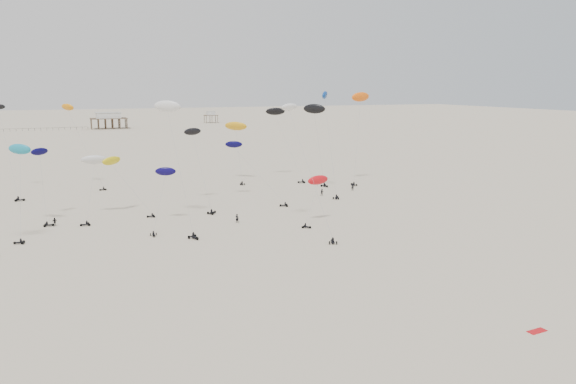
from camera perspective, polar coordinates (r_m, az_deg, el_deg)
name	(u,v)px	position (r m, az deg, el deg)	size (l,w,h in m)	color
ground_plane	(172,157)	(207.26, -11.67, 3.48)	(900.00, 900.00, 0.00)	#C1B399
pavilion_main	(109,122)	(354.06, -17.74, 6.82)	(21.00, 13.00, 9.80)	brown
pavilion_small	(211,118)	(395.01, -7.84, 7.48)	(9.00, 7.00, 8.00)	brown
pier_fence	(13,130)	(354.22, -26.15, 5.68)	(80.20, 0.20, 1.50)	black
rig_1	(306,159)	(96.64, 1.87, 3.34)	(5.23, 15.82, 24.49)	black
rig_2	(74,121)	(150.41, -20.94, 6.75)	(9.75, 11.00, 22.01)	black
rig_3	(163,184)	(105.55, -12.59, 0.76)	(6.71, 11.54, 13.27)	black
rig_4	(172,131)	(103.96, -11.67, 6.13)	(5.46, 17.37, 24.44)	black
rig_5	(199,156)	(120.59, -9.08, 3.61)	(4.27, 15.17, 19.10)	black
rig_6	(316,121)	(142.95, 2.86, 7.21)	(5.82, 6.30, 21.16)	black
rig_7	(42,176)	(115.84, -23.69, 1.52)	(3.63, 9.65, 14.36)	black
rig_8	(359,109)	(147.25, 7.28, 8.37)	(6.74, 5.41, 24.08)	black
rig_9	(247,160)	(126.60, -4.23, 3.31)	(10.13, 16.24, 18.98)	black
rig_10	(93,169)	(115.05, -19.22, 2.23)	(6.09, 9.62, 13.25)	black
rig_11	(8,151)	(145.62, -26.53, 3.76)	(6.75, 16.97, 24.54)	black
rig_12	(117,168)	(116.29, -16.97, 2.30)	(9.69, 8.50, 13.07)	black
rig_13	(20,163)	(110.08, -25.60, 2.71)	(4.73, 14.98, 17.76)	black
rig_14	(316,187)	(104.40, 2.87, 0.48)	(6.97, 5.20, 9.40)	black
rig_15	(236,131)	(150.85, -5.27, 6.21)	(6.73, 10.54, 16.50)	black
rig_16	(328,124)	(132.01, 4.10, 6.91)	(3.69, 11.77, 24.35)	black
rig_18	(279,122)	(155.23, -0.90, 7.16)	(7.17, 13.90, 20.95)	black
spectator_0	(237,223)	(106.72, -5.19, -3.12)	(0.73, 0.50, 2.00)	black
spectator_1	(322,196)	(132.45, 3.48, -0.37)	(0.94, 0.55, 1.92)	black
spectator_2	(55,226)	(112.35, -22.59, -3.22)	(1.12, 0.60, 1.89)	black
spectator_3	(352,190)	(139.56, 6.56, 0.16)	(0.79, 0.54, 2.17)	black
grounded_kite_a	(537,331)	(66.48, 23.97, -12.82)	(2.20, 0.90, 0.08)	red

